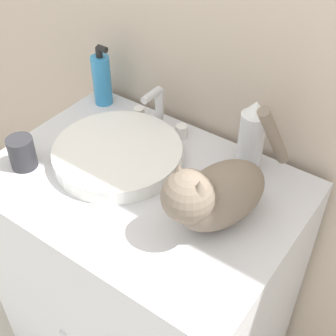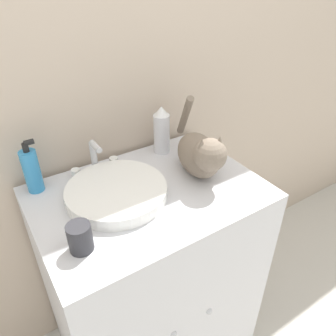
# 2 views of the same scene
# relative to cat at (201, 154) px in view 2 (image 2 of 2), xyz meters

# --- Properties ---
(wall_back) EXTENTS (6.00, 0.05, 2.50)m
(wall_back) POSITION_rel_cat_xyz_m (-0.21, 0.33, 0.27)
(wall_back) COLOR #C6B29E
(wall_back) RESTS_ON ground_plane
(vanity_cabinet) EXTENTS (0.78, 0.57, 0.89)m
(vanity_cabinet) POSITION_rel_cat_xyz_m (-0.21, 0.01, -0.53)
(vanity_cabinet) COLOR silver
(vanity_cabinet) RESTS_ON ground_plane
(sink_basin) EXTENTS (0.34, 0.34, 0.04)m
(sink_basin) POSITION_rel_cat_xyz_m (-0.32, 0.04, -0.07)
(sink_basin) COLOR white
(sink_basin) RESTS_ON vanity_cabinet
(faucet) EXTENTS (0.18, 0.08, 0.13)m
(faucet) POSITION_rel_cat_xyz_m (-0.32, 0.22, -0.03)
(faucet) COLOR silver
(faucet) RESTS_ON vanity_cabinet
(cat) EXTENTS (0.20, 0.38, 0.26)m
(cat) POSITION_rel_cat_xyz_m (0.00, 0.00, 0.00)
(cat) COLOR #7A6B5B
(cat) RESTS_ON vanity_cabinet
(soap_bottle) EXTENTS (0.06, 0.06, 0.19)m
(soap_bottle) POSITION_rel_cat_xyz_m (-0.53, 0.23, -0.01)
(soap_bottle) COLOR #338CCC
(soap_bottle) RESTS_ON vanity_cabinet
(spray_bottle) EXTENTS (0.07, 0.07, 0.20)m
(spray_bottle) POSITION_rel_cat_xyz_m (-0.03, 0.22, 0.01)
(spray_bottle) COLOR silver
(spray_bottle) RESTS_ON vanity_cabinet
(cup) EXTENTS (0.07, 0.07, 0.09)m
(cup) POSITION_rel_cat_xyz_m (-0.50, -0.12, -0.05)
(cup) COLOR #2D2D33
(cup) RESTS_ON vanity_cabinet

